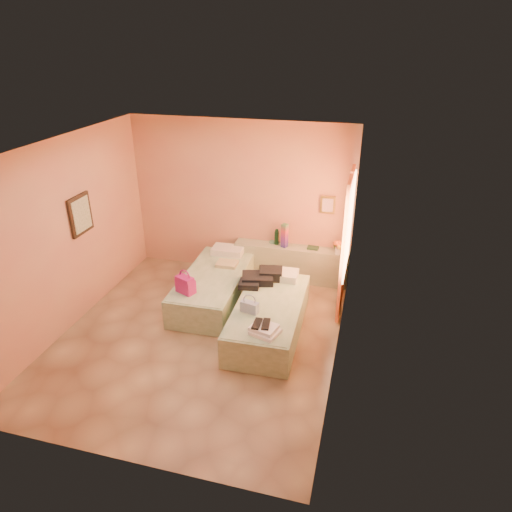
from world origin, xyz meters
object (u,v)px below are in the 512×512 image
Objects in this scene: headboard_ledge at (291,263)px; green_book at (313,248)px; water_bottle at (277,237)px; magenta_handbag at (185,284)px; bed_left at (214,287)px; towel_stack at (265,330)px; bed_right at (269,318)px; flower_vase at (339,246)px; blue_handbag at (249,307)px.

green_book reaches higher than headboard_ledge.
magenta_handbag is at bearing -120.33° from water_bottle.
green_book is 0.66× the size of magenta_handbag.
bed_left is 6.84× the size of magenta_handbag.
bed_left is 5.71× the size of towel_stack.
bed_right is at bearing -80.97° from water_bottle.
headboard_ledge is at bearing -7.74° from water_bottle.
magenta_handbag is (-2.14, -1.64, -0.16)m from flower_vase.
bed_right is at bearing -117.20° from flower_vase.
water_bottle is at bearing -179.12° from green_book.
bed_left is 1.00× the size of bed_right.
water_bottle is 0.80× the size of towel_stack.
water_bottle is at bearing 99.11° from towel_stack.
headboard_ledge is 0.96m from flower_vase.
water_bottle is 2.04m from blue_handbag.
magenta_handbag reaches higher than headboard_ledge.
water_bottle is (0.83, 1.09, 0.54)m from bed_left.
flower_vase reaches higher than green_book.
flower_vase is (1.94, 0.97, 0.54)m from bed_left.
water_bottle reaches higher than magenta_handbag.
bed_left is 7.16× the size of water_bottle.
headboard_ledge is 7.34× the size of water_bottle.
flower_vase reaches higher than blue_handbag.
bed_right is 1.84m from water_bottle.
flower_vase is at bearing 73.20° from towel_stack.
flower_vase reaches higher than headboard_ledge.
bed_right is 6.84× the size of magenta_handbag.
blue_handbag is at bearing -96.32° from headboard_ledge.
towel_stack is at bearing -50.02° from bed_left.
blue_handbag reaches higher than bed_right.
water_bottle is 2.52m from towel_stack.
towel_stack is at bearing -82.07° from bed_right.
bed_left is (-1.11, -1.05, -0.08)m from headboard_ledge.
flower_vase is (0.83, -0.08, 0.47)m from headboard_ledge.
bed_right is at bearing 99.29° from towel_stack.
water_bottle reaches higher than blue_handbag.
headboard_ledge is 0.54m from water_bottle.
headboard_ledge is 1.02× the size of bed_right.
bed_left is at bearing 148.10° from bed_right.
bed_left and bed_right have the same top height.
magenta_handbag is (-1.31, -1.71, 0.31)m from headboard_ledge.
headboard_ledge is 0.51m from green_book.
water_bottle is at bearing 82.32° from magenta_handbag.
bed_right is at bearing -90.17° from headboard_ledge.
towel_stack is (0.12, -2.44, 0.23)m from headboard_ledge.
blue_handbag reaches higher than headboard_ledge.
bed_left is 2.23m from flower_vase.
headboard_ledge is 8.11× the size of blue_handbag.
green_book reaches higher than bed_left.
green_book reaches higher than towel_stack.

